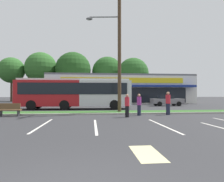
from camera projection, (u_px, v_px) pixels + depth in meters
grass_median at (86, 113)px, 16.90m from camera, size 56.00×2.20×0.12m
curb_lip at (85, 114)px, 15.69m from camera, size 56.00×0.24×0.12m
parking_stripe_0 at (42, 125)px, 10.38m from camera, size 0.12×4.80×0.01m
parking_stripe_1 at (96, 126)px, 10.13m from camera, size 0.12×4.80×0.01m
parking_stripe_2 at (163, 125)px, 10.26m from camera, size 0.12×4.80×0.01m
lot_arrow at (147, 153)px, 5.43m from camera, size 0.70×1.60×0.01m
storefront_building at (119, 89)px, 39.00m from camera, size 25.66×12.56×5.10m
tree_far_left at (12, 70)px, 46.22m from camera, size 5.88×5.88×10.07m
tree_left at (41, 68)px, 46.56m from camera, size 7.25×7.25×11.31m
tree_mid_left at (73, 70)px, 45.96m from camera, size 8.01×8.01×11.22m
tree_mid at (107, 72)px, 47.74m from camera, size 7.22×7.22×10.49m
tree_mid_right at (133, 73)px, 46.15m from camera, size 7.05×7.05×9.94m
utility_pole at (118, 42)px, 17.33m from camera, size 3.08×2.40×11.47m
city_bus at (75, 93)px, 21.86m from camera, size 12.16×2.95×3.25m
bus_stop_bench at (9, 109)px, 14.48m from camera, size 1.60×0.45×0.95m
car_1 at (167, 100)px, 27.85m from camera, size 4.31×1.89×1.45m
pedestrian_by_pole at (127, 106)px, 14.03m from camera, size 0.32×0.32×1.60m
pedestrian_mid at (139, 105)px, 15.13m from camera, size 0.33×0.33×1.62m
pedestrian_far at (168, 103)px, 15.68m from camera, size 0.36×0.36×1.79m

